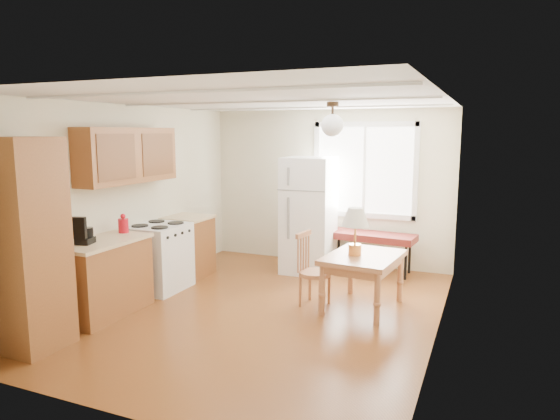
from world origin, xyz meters
The scene contains 11 objects.
room_shell centered at (0.00, 0.00, 1.25)m, with size 4.60×5.60×2.62m.
kitchen_run centered at (-1.72, -0.63, 0.84)m, with size 0.65×3.40×2.20m.
window_unit centered at (0.60, 2.47, 1.55)m, with size 1.64×0.05×1.51m.
pendant_light centered at (0.70, 0.40, 2.24)m, with size 0.26×0.26×0.40m.
refrigerator centered at (-0.10, 1.85, 0.88)m, with size 0.75×0.77×1.77m.
bench centered at (0.80, 2.16, 0.55)m, with size 1.38×0.61×0.62m.
dining_table centered at (1.07, 0.55, 0.57)m, with size 0.91×1.15×0.67m.
chair centered at (0.41, 0.43, 0.51)m, with size 0.41×0.40×0.90m.
table_lamp centered at (0.97, 0.51, 1.09)m, with size 0.33×0.33×0.58m.
coffee_maker centered at (-1.72, -1.09, 1.02)m, with size 0.21×0.24×0.32m.
kettle centered at (-1.75, -0.40, 1.00)m, with size 0.13×0.13×0.24m.
Camera 1 is at (2.44, -5.26, 2.14)m, focal length 32.00 mm.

